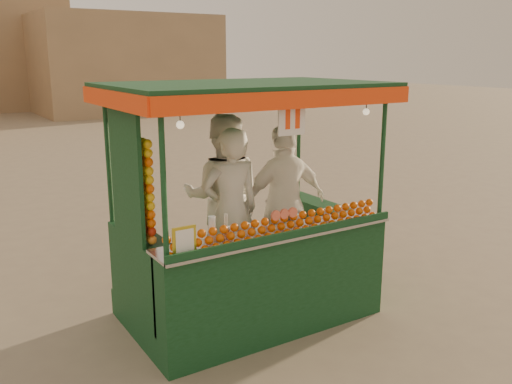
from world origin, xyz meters
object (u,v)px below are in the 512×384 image
vendor_middle (223,197)px  vendor_right (285,203)px  vendor_left (231,211)px  juice_cart (247,248)px

vendor_middle → vendor_right: 0.73m
vendor_middle → vendor_right: vendor_middle is taller
vendor_left → vendor_right: (0.73, 0.01, -0.01)m
vendor_left → vendor_middle: (0.14, 0.43, 0.05)m
vendor_right → vendor_middle: bearing=-30.4°
juice_cart → vendor_left: size_ratio=1.56×
vendor_left → vendor_right: 0.73m
juice_cart → vendor_left: juice_cart is taller
vendor_left → juice_cart: bearing=117.1°
juice_cart → vendor_middle: size_ratio=1.48×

